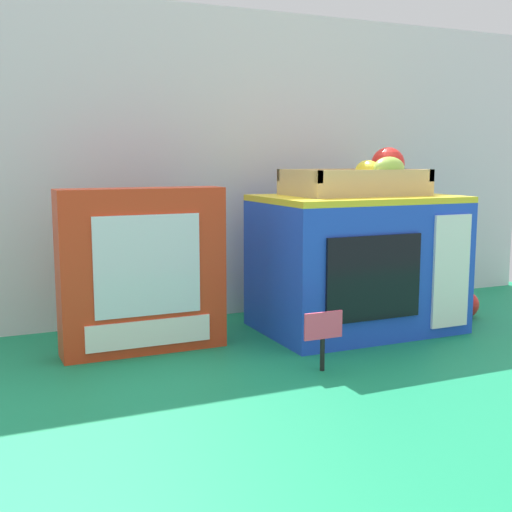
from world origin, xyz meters
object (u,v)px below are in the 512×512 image
Objects in this scene: food_groups_crate at (363,180)px; loose_toy_apple at (465,304)px; price_sign at (323,332)px; toy_microwave at (356,263)px; cookie_set_box at (143,271)px.

food_groups_crate reaches higher than loose_toy_apple.
price_sign is (-0.22, -0.22, -0.24)m from food_groups_crate.
food_groups_crate is 0.38m from loose_toy_apple.
loose_toy_apple is (0.48, 0.20, -0.04)m from price_sign.
toy_microwave is 0.17m from food_groups_crate.
cookie_set_box is 0.73m from loose_toy_apple.
food_groups_crate is (0.02, 0.01, 0.17)m from toy_microwave.
loose_toy_apple is at bearing -6.37° from food_groups_crate.
price_sign is at bearing -157.67° from loose_toy_apple.
price_sign is at bearing -44.48° from cookie_set_box.
toy_microwave reaches higher than loose_toy_apple.
food_groups_crate is at bearing -1.44° from cookie_set_box.
food_groups_crate is at bearing 30.79° from toy_microwave.
food_groups_crate is 0.39m from price_sign.
cookie_set_box is at bearing 176.77° from loose_toy_apple.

